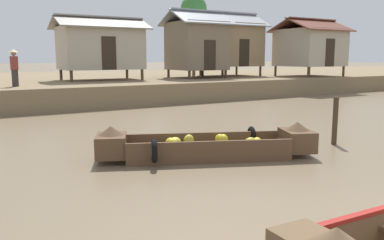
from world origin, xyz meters
name	(u,v)px	position (x,y,z in m)	size (l,w,h in m)	color
ground_plane	(148,129)	(0.00, 10.00, 0.00)	(300.00, 300.00, 0.00)	#726047
riverbank_strip	(49,85)	(0.00, 25.52, 0.52)	(160.00, 20.00, 1.04)	#7F6B4C
banana_boat	(207,146)	(-0.37, 5.83, 0.29)	(5.05, 2.86, 0.81)	brown
stilt_house_left	(101,47)	(1.99, 20.72, 2.91)	(5.14, 3.25, 3.60)	#4C3826
stilt_house_mid_left	(197,45)	(7.98, 20.02, 3.09)	(3.72, 3.58, 4.23)	#4C3826
stilt_house_mid_right	(230,44)	(11.38, 21.07, 3.23)	(4.30, 3.61, 4.37)	#4C3826
stilt_house_right	(310,47)	(15.86, 17.97, 3.04)	(4.45, 3.96, 3.90)	#4C3826
palm_tree_mid	(194,10)	(9.59, 23.06, 5.64)	(1.85, 1.85, 5.62)	brown
vendor_person	(14,66)	(-3.00, 17.67, 1.97)	(0.44, 0.44, 1.66)	#332D28
mooring_post	(335,121)	(3.41, 5.31, 0.65)	(0.14, 0.14, 1.29)	#423323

